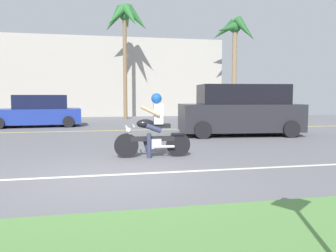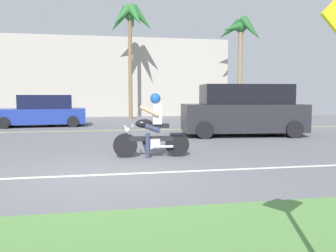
% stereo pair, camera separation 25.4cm
% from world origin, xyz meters
% --- Properties ---
extents(ground, '(56.00, 30.00, 0.04)m').
position_xyz_m(ground, '(0.00, 3.00, -0.02)').
color(ground, slate).
extents(lane_line_near, '(50.40, 0.12, 0.01)m').
position_xyz_m(lane_line_near, '(0.00, 0.14, 0.00)').
color(lane_line_near, silver).
rests_on(lane_line_near, ground).
extents(lane_line_far, '(50.40, 0.12, 0.01)m').
position_xyz_m(lane_line_far, '(0.00, 8.89, 0.00)').
color(lane_line_far, yellow).
rests_on(lane_line_far, ground).
extents(motorcyclist, '(1.95, 0.64, 1.63)m').
position_xyz_m(motorcyclist, '(1.16, 1.95, 0.69)').
color(motorcyclist, black).
rests_on(motorcyclist, ground).
extents(suv_nearby, '(4.97, 2.57, 2.00)m').
position_xyz_m(suv_nearby, '(5.35, 6.04, 0.97)').
color(suv_nearby, '#232328').
rests_on(suv_nearby, ground).
extents(parked_car_1, '(4.52, 2.27, 1.60)m').
position_xyz_m(parked_car_1, '(-3.16, 11.67, 0.75)').
color(parked_car_1, navy).
rests_on(parked_car_1, ground).
extents(palm_tree_1, '(3.24, 3.49, 7.48)m').
position_xyz_m(palm_tree_1, '(1.70, 16.37, 6.29)').
color(palm_tree_1, brown).
rests_on(palm_tree_1, ground).
extents(palm_tree_2, '(3.37, 3.28, 7.01)m').
position_xyz_m(palm_tree_2, '(9.38, 16.33, 5.77)').
color(palm_tree_2, '#846B4C').
rests_on(palm_tree_2, ground).
extents(building_far, '(19.95, 4.00, 5.86)m').
position_xyz_m(building_far, '(-0.54, 21.00, 2.93)').
color(building_far, '#A8A399').
rests_on(building_far, ground).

